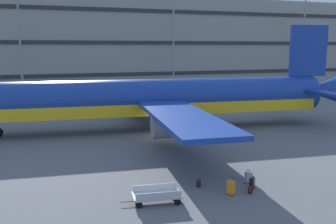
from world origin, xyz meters
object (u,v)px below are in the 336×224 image
at_px(suitcase_large, 231,187).
at_px(baggage_cart, 157,195).
at_px(suitcase_scuffed, 249,177).
at_px(suitcase_small, 252,183).
at_px(airliner, 151,99).
at_px(backpack_laid_flat, 199,184).
at_px(backpack_black, 250,190).

height_order(suitcase_large, baggage_cart, suitcase_large).
relative_size(suitcase_scuffed, baggage_cart, 0.25).
distance_m(suitcase_small, suitcase_large, 1.63).
distance_m(airliner, baggage_cart, 18.72).
relative_size(suitcase_scuffed, suitcase_small, 1.01).
distance_m(backpack_laid_flat, backpack_black, 3.07).
xyz_separation_m(airliner, backpack_black, (0.70, -18.37, -2.93)).
height_order(airliner, baggage_cart, airliner).
xyz_separation_m(suitcase_scuffed, suitcase_small, (-0.35, -0.99, 0.01)).
relative_size(suitcase_small, backpack_black, 1.60).
distance_m(suitcase_scuffed, baggage_cart, 6.39).
distance_m(suitcase_large, backpack_black, 1.18).
bearing_deg(suitcase_large, airliner, 88.64).
bearing_deg(suitcase_small, baggage_cart, -179.17).
distance_m(suitcase_scuffed, backpack_laid_flat, 3.27).
bearing_deg(airliner, suitcase_large, -91.36).
relative_size(suitcase_small, baggage_cart, 0.24).
height_order(suitcase_scuffed, baggage_cart, suitcase_scuffed).
distance_m(airliner, suitcase_small, 18.05).
relative_size(suitcase_scuffed, backpack_laid_flat, 1.50).
bearing_deg(suitcase_large, baggage_cart, 176.57).
bearing_deg(backpack_laid_flat, suitcase_scuffed, -4.90).
distance_m(airliner, backpack_laid_flat, 16.88).
distance_m(suitcase_scuffed, backpack_black, 1.76).
bearing_deg(suitcase_small, suitcase_large, -167.66).
bearing_deg(suitcase_scuffed, airliner, 95.11).
height_order(suitcase_small, suitcase_large, suitcase_large).
bearing_deg(baggage_cart, backpack_laid_flat, 24.03).
distance_m(suitcase_scuffed, suitcase_large, 2.35).
relative_size(suitcase_scuffed, suitcase_large, 0.79).
xyz_separation_m(airliner, suitcase_scuffed, (1.50, -16.81, -2.79)).
xyz_separation_m(suitcase_scuffed, baggage_cart, (-6.30, -1.08, 0.06)).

